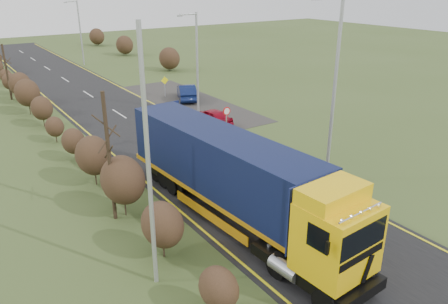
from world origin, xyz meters
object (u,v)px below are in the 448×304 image
object	(u,v)px
car_red_hatchback	(212,117)
car_blue_sedan	(187,92)
lorry	(234,175)
streetlight_near	(333,84)
speed_sign	(227,116)

from	to	relation	value
car_red_hatchback	car_blue_sedan	distance (m)	7.91
car_red_hatchback	car_blue_sedan	bearing A→B (deg)	-110.42
lorry	car_red_hatchback	xyz separation A→B (m)	(6.88, 12.57, -1.68)
lorry	streetlight_near	bearing A→B (deg)	2.03
car_red_hatchback	speed_sign	world-z (taller)	speed_sign
streetlight_near	speed_sign	bearing A→B (deg)	91.67
streetlight_near	speed_sign	size ratio (longest dim) A/B	4.53
streetlight_near	car_blue_sedan	bearing A→B (deg)	82.86
car_red_hatchback	streetlight_near	size ratio (longest dim) A/B	0.38
lorry	speed_sign	size ratio (longest dim) A/B	6.78
speed_sign	car_blue_sedan	bearing A→B (deg)	75.41
lorry	streetlight_near	distance (m)	7.28
streetlight_near	lorry	bearing A→B (deg)	-174.44
car_blue_sedan	speed_sign	world-z (taller)	speed_sign
car_red_hatchback	speed_sign	bearing A→B (deg)	73.06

